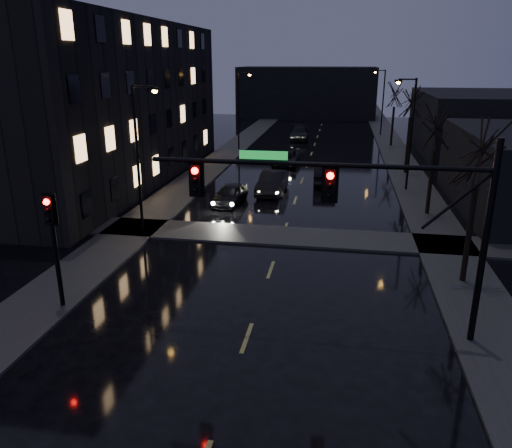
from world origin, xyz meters
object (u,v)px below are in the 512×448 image
at_px(oncoming_car_d, 299,133).
at_px(lead_car, 325,174).
at_px(oncoming_car_c, 286,159).
at_px(oncoming_car_a, 230,194).
at_px(oncoming_car_b, 272,183).

xyz_separation_m(oncoming_car_d, lead_car, (3.87, -21.92, -0.01)).
bearing_deg(oncoming_car_c, oncoming_car_d, 91.77).
distance_m(oncoming_car_d, lead_car, 22.26).
bearing_deg(lead_car, oncoming_car_c, -61.81).
height_order(oncoming_car_c, oncoming_car_d, oncoming_car_d).
distance_m(oncoming_car_a, oncoming_car_d, 28.80).
bearing_deg(oncoming_car_b, oncoming_car_a, -122.48).
distance_m(oncoming_car_b, oncoming_car_c, 9.73).
height_order(oncoming_car_c, lead_car, lead_car).
relative_size(oncoming_car_a, lead_car, 0.83).
xyz_separation_m(oncoming_car_b, oncoming_car_c, (-0.11, 9.73, -0.12)).
distance_m(oncoming_car_c, oncoming_car_d, 15.69).
xyz_separation_m(oncoming_car_a, lead_car, (6.00, 6.80, 0.11)).
bearing_deg(lead_car, oncoming_car_b, 41.57).
relative_size(oncoming_car_a, oncoming_car_d, 0.72).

